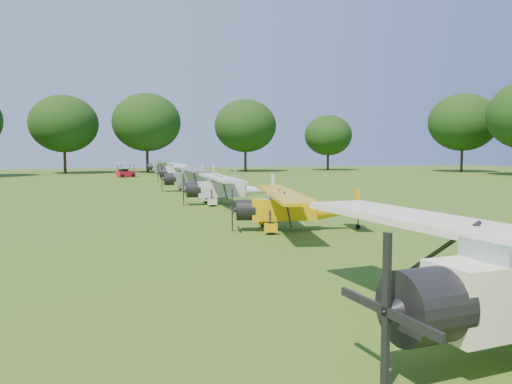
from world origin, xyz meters
TOP-DOWN VIEW (x-y plane):
  - ground at (0.00, 0.00)m, footprint 160.00×160.00m
  - tree_belt at (3.57, 0.16)m, footprint 137.36×130.27m
  - aircraft_2 at (0.64, -5.98)m, footprint 5.99×9.48m
  - aircraft_3 at (0.17, 5.43)m, footprint 6.39×10.15m
  - aircraft_4 at (0.01, 16.89)m, footprint 6.92×10.99m
  - aircraft_5 at (0.54, 29.84)m, footprint 6.71×10.66m
  - aircraft_6 at (1.38, 41.80)m, footprint 6.32×10.04m
  - aircraft_7 at (0.49, 53.49)m, footprint 6.51×10.31m
  - golf_cart at (-5.84, 42.56)m, footprint 2.55×2.09m

SIDE VIEW (x-z plane):
  - ground at x=0.00m, z-range 0.00..0.00m
  - golf_cart at x=-5.84m, z-range -0.31..1.59m
  - aircraft_2 at x=0.64m, z-range 0.16..2.02m
  - aircraft_6 at x=1.38m, z-range 0.17..2.15m
  - aircraft_3 at x=0.17m, z-range 0.17..2.18m
  - aircraft_7 at x=0.49m, z-range 0.17..2.20m
  - aircraft_5 at x=0.54m, z-range 0.18..2.27m
  - aircraft_4 at x=0.01m, z-range 0.18..2.36m
  - tree_belt at x=3.57m, z-range 0.77..15.29m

